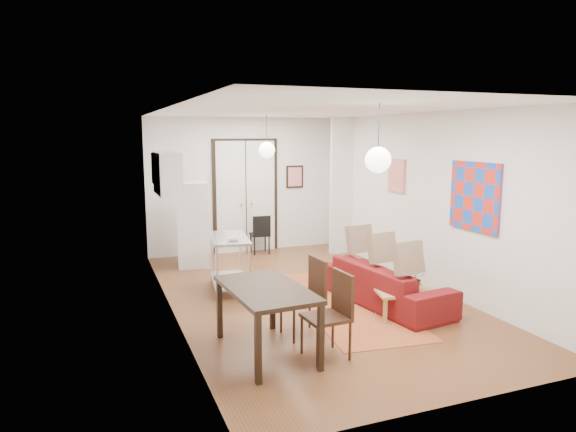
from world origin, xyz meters
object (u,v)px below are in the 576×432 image
object	(u,v)px
kitchen_counter	(229,256)
black_side_chair	(259,230)
dining_table	(266,295)
dining_chair_near	(299,290)
fridge	(192,225)
coffee_table	(407,295)
sofa	(387,284)
dining_chair_far	(322,306)

from	to	relation	value
kitchen_counter	black_side_chair	bearing A→B (deg)	70.33
dining_table	dining_chair_near	distance (m)	0.76
fridge	coffee_table	bearing A→B (deg)	-51.79
sofa	kitchen_counter	bearing A→B (deg)	45.34
dining_chair_far	black_side_chair	bearing A→B (deg)	166.72
fridge	dining_table	world-z (taller)	fridge
kitchen_counter	dining_chair_far	xyz separation A→B (m)	(0.39, -2.76, -0.01)
black_side_chair	dining_chair_far	bearing A→B (deg)	83.72
dining_table	black_side_chair	size ratio (longest dim) A/B	1.78
fridge	dining_table	distance (m)	4.32
fridge	dining_chair_far	distance (m)	4.62
dining_table	black_side_chair	distance (m)	5.20
dining_chair_far	kitchen_counter	bearing A→B (deg)	-175.48
kitchen_counter	dining_chair_near	distance (m)	2.10
dining_table	dining_chair_far	size ratio (longest dim) A/B	1.51
dining_table	dining_chair_far	xyz separation A→B (m)	(0.60, -0.25, -0.14)
coffee_table	dining_table	distance (m)	2.29
black_side_chair	sofa	bearing A→B (deg)	104.10
dining_chair_near	kitchen_counter	bearing A→B (deg)	-172.81
dining_chair_near	sofa	bearing A→B (deg)	104.94
fridge	dining_chair_near	xyz separation A→B (m)	(0.65, -3.86, -0.24)
sofa	fridge	distance (m)	4.06
sofa	kitchen_counter	distance (m)	2.55
sofa	fridge	bearing A→B (deg)	26.66
sofa	dining_chair_near	bearing A→B (deg)	100.43
coffee_table	dining_chair_far	size ratio (longest dim) A/B	0.95
coffee_table	dining_table	bearing A→B (deg)	-169.31
coffee_table	black_side_chair	world-z (taller)	black_side_chair
coffee_table	dining_chair_far	bearing A→B (deg)	-157.56
kitchen_counter	fridge	size ratio (longest dim) A/B	0.76
dining_table	black_side_chair	world-z (taller)	black_side_chair
sofa	black_side_chair	xyz separation A→B (m)	(-0.74, 3.98, 0.17)
sofa	fridge	size ratio (longest dim) A/B	1.33
dining_chair_near	dining_chair_far	xyz separation A→B (m)	(0.00, -0.70, 0.00)
coffee_table	dining_chair_near	world-z (taller)	dining_chair_near
coffee_table	kitchen_counter	bearing A→B (deg)	133.84
coffee_table	black_side_chair	xyz separation A→B (m)	(-0.72, 4.56, 0.16)
dining_table	dining_chair_far	distance (m)	0.66
black_side_chair	coffee_table	bearing A→B (deg)	102.48
fridge	kitchen_counter	bearing A→B (deg)	-73.84
coffee_table	kitchen_counter	world-z (taller)	kitchen_counter
sofa	coffee_table	world-z (taller)	sofa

